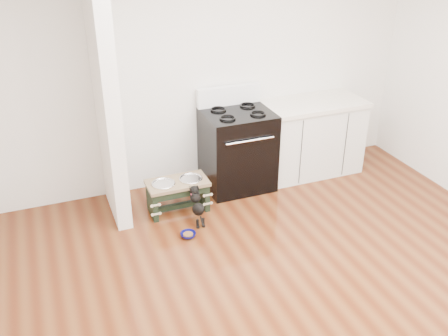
% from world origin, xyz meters
% --- Properties ---
extents(ground, '(5.00, 5.00, 0.00)m').
position_xyz_m(ground, '(0.00, 0.00, 0.00)').
color(ground, '#4A1E0D').
rests_on(ground, ground).
extents(room_shell, '(5.00, 5.00, 5.00)m').
position_xyz_m(room_shell, '(0.00, 0.00, 1.62)').
color(room_shell, silver).
rests_on(room_shell, ground).
extents(partition_wall, '(0.15, 0.80, 2.70)m').
position_xyz_m(partition_wall, '(-1.18, 2.10, 1.35)').
color(partition_wall, silver).
rests_on(partition_wall, ground).
extents(oven_range, '(0.76, 0.69, 1.14)m').
position_xyz_m(oven_range, '(0.25, 2.16, 0.48)').
color(oven_range, black).
rests_on(oven_range, ground).
extents(cabinet_run, '(1.24, 0.64, 0.91)m').
position_xyz_m(cabinet_run, '(1.23, 2.18, 0.45)').
color(cabinet_run, silver).
rests_on(cabinet_run, ground).
extents(dog_feeder, '(0.65, 0.35, 0.37)m').
position_xyz_m(dog_feeder, '(-0.56, 1.86, 0.25)').
color(dog_feeder, black).
rests_on(dog_feeder, ground).
extents(puppy, '(0.11, 0.33, 0.40)m').
position_xyz_m(puppy, '(-0.45, 1.56, 0.22)').
color(puppy, black).
rests_on(puppy, ground).
extents(floor_bowl, '(0.16, 0.16, 0.05)m').
position_xyz_m(floor_bowl, '(-0.62, 1.34, 0.02)').
color(floor_bowl, '#0B0B51').
rests_on(floor_bowl, ground).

